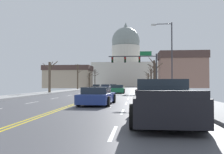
# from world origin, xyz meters

# --- Properties ---
(ground) EXTENTS (20.00, 180.00, 0.20)m
(ground) POSITION_xyz_m (0.00, -0.00, 0.02)
(ground) COLOR #4C4C51
(signal_gantry) EXTENTS (7.91, 0.41, 6.51)m
(signal_gantry) POSITION_xyz_m (4.74, 13.88, 4.82)
(signal_gantry) COLOR #28282D
(signal_gantry) RESTS_ON ground
(street_lamp_right) EXTENTS (2.34, 0.24, 8.03)m
(street_lamp_right) POSITION_xyz_m (7.90, 1.27, 4.89)
(street_lamp_right) COLOR #333338
(street_lamp_right) RESTS_ON ground
(capitol_building) EXTENTS (28.11, 21.60, 29.19)m
(capitol_building) POSITION_xyz_m (0.00, 83.90, 9.64)
(capitol_building) COLOR beige
(capitol_building) RESTS_ON ground
(sedan_near_00) EXTENTS (2.19, 4.45, 1.20)m
(sedan_near_00) POSITION_xyz_m (1.59, 9.31, 0.56)
(sedan_near_00) COLOR #1E7247
(sedan_near_00) RESTS_ON ground
(sedan_near_01) EXTENTS (2.18, 4.27, 1.13)m
(sedan_near_01) POSITION_xyz_m (5.22, 2.24, 0.53)
(sedan_near_01) COLOR #9EA3A8
(sedan_near_01) RESTS_ON ground
(sedan_near_02) EXTENTS (2.06, 4.24, 1.24)m
(sedan_near_02) POSITION_xyz_m (5.23, -3.98, 0.58)
(sedan_near_02) COLOR #B71414
(sedan_near_02) RESTS_ON ground
(sedan_near_03) EXTENTS (2.23, 4.75, 1.18)m
(sedan_near_03) POSITION_xyz_m (1.59, -9.67, 0.56)
(sedan_near_03) COLOR navy
(sedan_near_03) RESTS_ON ground
(pickup_truck_near_04) EXTENTS (2.44, 5.84, 1.60)m
(pickup_truck_near_04) POSITION_xyz_m (5.17, -16.49, 0.73)
(pickup_truck_near_04) COLOR black
(pickup_truck_near_04) RESTS_ON ground
(sedan_oncoming_00) EXTENTS (2.05, 4.62, 1.21)m
(sedan_oncoming_00) POSITION_xyz_m (-1.59, 21.04, 0.57)
(sedan_oncoming_00) COLOR navy
(sedan_oncoming_00) RESTS_ON ground
(sedan_oncoming_01) EXTENTS (2.08, 4.62, 1.14)m
(sedan_oncoming_01) POSITION_xyz_m (-5.22, 32.36, 0.54)
(sedan_oncoming_01) COLOR black
(sedan_oncoming_01) RESTS_ON ground
(sedan_oncoming_02) EXTENTS (2.13, 4.64, 1.15)m
(sedan_oncoming_02) POSITION_xyz_m (-2.01, 43.23, 0.55)
(sedan_oncoming_02) COLOR #9EA3A8
(sedan_oncoming_02) RESTS_ON ground
(flank_building_00) EXTENTS (13.92, 7.97, 6.64)m
(flank_building_00) POSITION_xyz_m (-15.78, 45.28, 3.37)
(flank_building_00) COLOR tan
(flank_building_00) RESTS_ON ground
(flank_building_01) EXTENTS (14.18, 8.74, 11.00)m
(flank_building_01) POSITION_xyz_m (18.49, 49.83, 5.57)
(flank_building_01) COLOR #8C6656
(flank_building_01) RESTS_ON ground
(bare_tree_00) EXTENTS (2.12, 2.32, 6.07)m
(bare_tree_00) POSITION_xyz_m (8.19, 35.68, 2.82)
(bare_tree_00) COLOR #423328
(bare_tree_00) RESTS_ON ground
(bare_tree_01) EXTENTS (2.17, 1.09, 4.44)m
(bare_tree_01) POSITION_xyz_m (-7.83, 7.26, 2.45)
(bare_tree_01) COLOR brown
(bare_tree_01) RESTS_ON ground
(bare_tree_02) EXTENTS (2.86, 1.84, 5.08)m
(bare_tree_02) POSITION_xyz_m (7.89, 18.37, 2.90)
(bare_tree_02) COLOR #4C3D2D
(bare_tree_02) RESTS_ON ground
(bare_tree_03) EXTENTS (2.15, 2.47, 4.90)m
(bare_tree_03) POSITION_xyz_m (-8.56, 41.01, 2.45)
(bare_tree_03) COLOR #4C3D2D
(bare_tree_03) RESTS_ON ground
(bare_tree_04) EXTENTS (1.75, 1.37, 6.56)m
(bare_tree_04) POSITION_xyz_m (7.97, 23.55, 3.28)
(bare_tree_04) COLOR #423328
(bare_tree_04) RESTS_ON ground
(bare_tree_05) EXTENTS (1.57, 2.21, 5.65)m
(bare_tree_05) POSITION_xyz_m (-8.67, 27.59, 3.07)
(bare_tree_05) COLOR #4C3D2D
(bare_tree_05) RESTS_ON ground
(bare_tree_06) EXTENTS (1.96, 1.97, 5.23)m
(bare_tree_06) POSITION_xyz_m (8.38, 53.74, 2.63)
(bare_tree_06) COLOR #4C3D2D
(bare_tree_06) RESTS_ON ground
(bare_tree_07) EXTENTS (2.59, 2.19, 5.67)m
(bare_tree_07) POSITION_xyz_m (-8.41, 49.61, 3.26)
(bare_tree_07) COLOR #423328
(bare_tree_07) RESTS_ON ground
(pedestrian_00) EXTENTS (0.35, 0.34, 1.68)m
(pedestrian_00) POSITION_xyz_m (8.68, 4.67, 1.07)
(pedestrian_00) COLOR #33333D
(pedestrian_00) RESTS_ON ground
(pedestrian_01) EXTENTS (0.35, 0.34, 1.61)m
(pedestrian_01) POSITION_xyz_m (7.88, 2.26, 1.03)
(pedestrian_01) COLOR black
(pedestrian_01) RESTS_ON ground
(bicycle_parked) EXTENTS (0.12, 1.77, 0.85)m
(bicycle_parked) POSITION_xyz_m (8.28, -1.41, 0.49)
(bicycle_parked) COLOR black
(bicycle_parked) RESTS_ON ground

